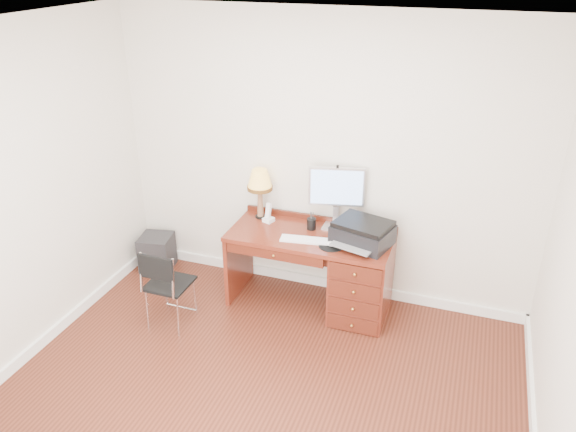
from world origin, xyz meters
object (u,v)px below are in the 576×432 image
at_px(monitor, 337,190).
at_px(phone, 268,216).
at_px(printer, 363,233).
at_px(desk, 343,272).
at_px(chair, 165,281).
at_px(leg_lamp, 260,183).
at_px(equipment_box, 157,252).

distance_m(monitor, phone, 0.72).
relative_size(monitor, printer, 1.04).
distance_m(desk, chair, 1.61).
distance_m(phone, chair, 1.14).
bearing_deg(leg_lamp, monitor, 3.55).
distance_m(desk, monitor, 0.76).
bearing_deg(equipment_box, monitor, -6.82).
bearing_deg(desk, phone, 171.22).
distance_m(printer, chair, 1.79).
xyz_separation_m(leg_lamp, equipment_box, (-1.17, -0.09, -0.93)).
xyz_separation_m(monitor, chair, (-1.27, -1.00, -0.65)).
height_order(chair, equipment_box, chair).
bearing_deg(desk, printer, -4.47).
distance_m(monitor, printer, 0.47).
distance_m(printer, equipment_box, 2.32).
xyz_separation_m(desk, leg_lamp, (-0.89, 0.19, 0.70)).
bearing_deg(phone, leg_lamp, 166.82).
bearing_deg(monitor, printer, -51.92).
relative_size(monitor, leg_lamp, 1.20).
xyz_separation_m(printer, chair, (-1.58, -0.75, -0.38)).
bearing_deg(phone, equipment_box, -161.28).
distance_m(phone, equipment_box, 1.42).
bearing_deg(phone, chair, -108.08).
height_order(phone, chair, phone).
relative_size(monitor, phone, 3.11).
height_order(desk, leg_lamp, leg_lamp).
relative_size(monitor, equipment_box, 1.57).
bearing_deg(monitor, leg_lamp, 170.22).
distance_m(chair, equipment_box, 1.11).
xyz_separation_m(monitor, leg_lamp, (-0.74, -0.05, -0.01)).
height_order(desk, monitor, monitor).
bearing_deg(monitor, chair, -155.27).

